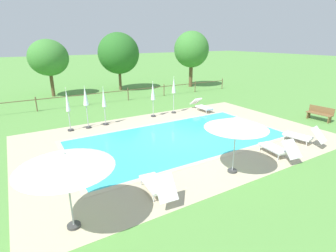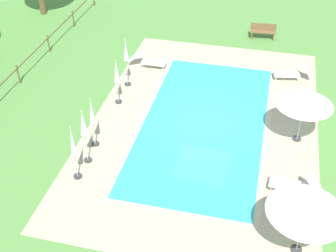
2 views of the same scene
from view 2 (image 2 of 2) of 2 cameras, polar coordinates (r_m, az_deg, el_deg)
ground_plane at (r=20.48m, az=4.51°, el=0.32°), size 160.00×160.00×0.00m
pool_deck_paving at (r=20.48m, az=4.51°, el=0.33°), size 15.34×9.86×0.01m
swimming_pool_water at (r=20.48m, az=4.51°, el=0.33°), size 10.77×5.29×0.01m
pool_coping_rim at (r=20.48m, az=4.51°, el=0.34°), size 11.25×5.77×0.01m
sun_lounger_north_near_steps at (r=22.24m, az=15.99°, el=3.33°), size 0.85×1.96×0.95m
sun_lounger_north_mid at (r=24.26m, az=15.18°, el=6.44°), size 0.95×1.97×0.96m
sun_lounger_north_far at (r=24.58m, az=-2.42°, el=8.14°), size 0.61×2.00×0.85m
sun_lounger_north_end at (r=17.50m, az=15.50°, el=-7.02°), size 0.76×1.90×0.99m
patio_umbrella_open_foreground at (r=19.13m, az=16.68°, el=3.06°), size 2.33×2.33×2.25m
patio_umbrella_open_by_bench at (r=14.49m, az=16.93°, el=-9.68°), size 2.46×2.46×2.24m
patio_umbrella_closed_row_west at (r=21.12m, az=-6.42°, el=6.41°), size 0.32×0.32×2.31m
patio_umbrella_closed_row_mid_west at (r=17.66m, az=-10.47°, el=-0.12°), size 0.32×0.32×2.45m
patio_umbrella_closed_row_centre at (r=22.38m, az=-5.24°, el=8.89°), size 0.32×0.32×2.52m
patio_umbrella_closed_row_mid_east at (r=18.59m, az=-9.43°, el=1.26°), size 0.32×0.32×2.29m
patio_umbrella_closed_row_east at (r=17.09m, az=-11.73°, el=-2.51°), size 0.32×0.32×2.43m
wooden_bench_lawn_side at (r=28.18m, az=11.75°, el=11.52°), size 0.58×1.53×0.87m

